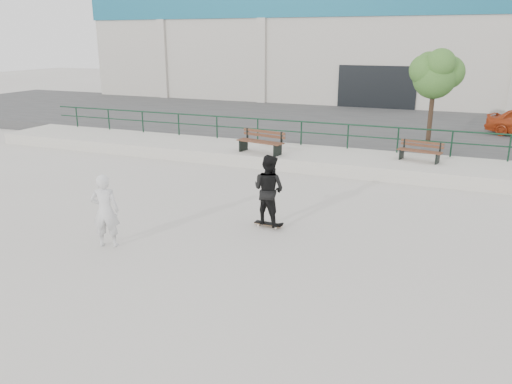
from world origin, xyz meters
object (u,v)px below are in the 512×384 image
at_px(seated_skater, 105,211).
at_px(standing_skater, 269,190).
at_px(bench_left, 261,142).
at_px(skateboard, 268,224).
at_px(bench_right, 420,151).
at_px(tree, 436,73).

bearing_deg(seated_skater, standing_skater, -162.24).
relative_size(bench_left, skateboard, 2.55).
xyz_separation_m(bench_right, skateboard, (-3.27, -7.25, -0.79)).
relative_size(bench_right, seated_skater, 0.91).
xyz_separation_m(bench_right, standing_skater, (-3.27, -7.25, 0.18)).
height_order(tree, standing_skater, tree).
height_order(bench_left, standing_skater, standing_skater).
distance_m(bench_left, standing_skater, 6.83).
bearing_deg(bench_left, tree, 49.69).
distance_m(bench_left, tree, 8.05).
height_order(bench_left, seated_skater, seated_skater).
bearing_deg(bench_right, bench_left, -158.65).
xyz_separation_m(bench_left, tree, (6.04, 4.67, 2.55)).
xyz_separation_m(tree, skateboard, (-3.35, -10.94, -3.42)).
xyz_separation_m(bench_right, tree, (0.09, 3.69, 2.63)).
height_order(standing_skater, seated_skater, standing_skater).
bearing_deg(bench_left, skateboard, -54.78).
relative_size(bench_left, standing_skater, 1.07).
height_order(skateboard, standing_skater, standing_skater).
distance_m(skateboard, standing_skater, 0.97).
distance_m(tree, standing_skater, 11.71).
relative_size(skateboard, standing_skater, 0.42).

